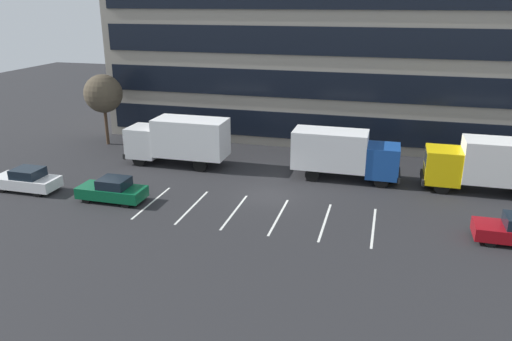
% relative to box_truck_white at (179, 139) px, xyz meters
% --- Properties ---
extents(ground_plane, '(120.00, 120.00, 0.00)m').
position_rel_box_truck_white_xyz_m(ground_plane, '(8.33, -4.49, -2.11)').
color(ground_plane, '#262628').
extents(office_building, '(37.08, 13.07, 14.40)m').
position_rel_box_truck_white_xyz_m(office_building, '(8.33, 13.46, 5.09)').
color(office_building, gray).
rests_on(office_building, ground_plane).
extents(lot_markings, '(14.14, 5.40, 0.01)m').
position_rel_box_truck_white_xyz_m(lot_markings, '(8.33, -7.62, -2.11)').
color(lot_markings, silver).
rests_on(lot_markings, ground_plane).
extents(box_truck_white, '(8.10, 2.68, 3.76)m').
position_rel_box_truck_white_xyz_m(box_truck_white, '(0.00, 0.00, 0.00)').
color(box_truck_white, white).
rests_on(box_truck_white, ground_plane).
extents(box_truck_blue, '(7.67, 2.54, 3.55)m').
position_rel_box_truck_white_xyz_m(box_truck_blue, '(12.72, 0.06, -0.11)').
color(box_truck_blue, '#194799').
rests_on(box_truck_blue, ground_plane).
extents(box_truck_yellow, '(7.93, 2.63, 3.68)m').
position_rel_box_truck_white_xyz_m(box_truck_yellow, '(22.37, -0.02, -0.04)').
color(box_truck_yellow, yellow).
rests_on(box_truck_yellow, ground_plane).
extents(sedan_forest, '(4.37, 1.83, 1.57)m').
position_rel_box_truck_white_xyz_m(sedan_forest, '(-1.22, -8.02, -1.38)').
color(sedan_forest, '#0C5933').
rests_on(sedan_forest, ground_plane).
extents(sedan_white, '(4.46, 1.87, 1.60)m').
position_rel_box_truck_white_xyz_m(sedan_white, '(-7.83, -7.89, -1.36)').
color(sedan_white, white).
rests_on(sedan_white, ground_plane).
extents(bare_tree, '(3.34, 3.34, 6.27)m').
position_rel_box_truck_white_xyz_m(bare_tree, '(-8.67, 3.78, 2.46)').
color(bare_tree, '#473323').
rests_on(bare_tree, ground_plane).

